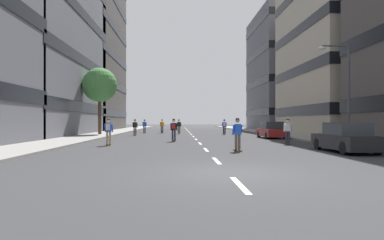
% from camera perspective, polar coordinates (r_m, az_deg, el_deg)
% --- Properties ---
extents(ground_plane, '(184.58, 184.58, 0.00)m').
position_cam_1_polar(ground_plane, '(41.09, -0.27, -2.35)').
color(ground_plane, '#333335').
extents(sidewalk_left, '(3.70, 84.60, 0.14)m').
position_cam_1_polar(sidewalk_left, '(45.70, -13.22, -2.03)').
color(sidewalk_left, gray).
rests_on(sidewalk_left, ground_plane).
extents(sidewalk_right, '(3.70, 84.60, 0.14)m').
position_cam_1_polar(sidewalk_right, '(46.39, 12.10, -2.00)').
color(sidewalk_right, gray).
rests_on(sidewalk_right, ground_plane).
extents(lane_markings, '(0.16, 72.20, 0.01)m').
position_cam_1_polar(lane_markings, '(43.32, -0.39, -2.22)').
color(lane_markings, silver).
rests_on(lane_markings, ground_plane).
extents(building_left_mid, '(13.55, 22.10, 20.51)m').
position_cam_1_polar(building_left_mid, '(41.65, -27.26, 12.01)').
color(building_left_mid, slate).
rests_on(building_left_mid, ground_plane).
extents(building_left_far, '(13.55, 20.57, 28.08)m').
position_cam_1_polar(building_left_far, '(60.27, -19.30, 11.90)').
color(building_left_far, '#4C4744').
rests_on(building_left_far, ground_plane).
extents(building_right_mid, '(13.55, 16.50, 27.06)m').
position_cam_1_polar(building_right_mid, '(43.81, 26.21, 15.82)').
color(building_right_mid, '#BCB29E').
rests_on(building_right_mid, ground_plane).
extents(building_right_far, '(13.55, 16.34, 19.95)m').
position_cam_1_polar(building_right_far, '(60.53, 17.25, 7.94)').
color(building_right_far, slate).
rests_on(building_right_far, ground_plane).
extents(parked_car_near, '(1.82, 4.40, 1.52)m').
position_cam_1_polar(parked_car_near, '(31.22, 13.55, -1.78)').
color(parked_car_near, maroon).
rests_on(parked_car_near, ground_plane).
extents(parked_car_mid, '(1.82, 4.40, 1.52)m').
position_cam_1_polar(parked_car_mid, '(18.70, 24.98, -2.91)').
color(parked_car_mid, black).
rests_on(parked_car_mid, ground_plane).
extents(street_tree_near, '(3.74, 3.74, 7.24)m').
position_cam_1_polar(street_tree_near, '(37.63, -15.62, 5.79)').
color(street_tree_near, '#4C3823').
rests_on(street_tree_near, sidewalk_left).
extents(streetlamp_right, '(2.13, 0.30, 6.50)m').
position_cam_1_polar(streetlamp_right, '(24.08, 24.66, 5.91)').
color(streetlamp_right, '#3F3F44').
rests_on(streetlamp_right, sidewalk_right).
extents(skater_0, '(0.56, 0.92, 1.78)m').
position_cam_1_polar(skater_0, '(25.46, -3.18, -1.45)').
color(skater_0, brown).
rests_on(skater_0, ground_plane).
extents(skater_1, '(0.55, 0.91, 1.78)m').
position_cam_1_polar(skater_1, '(43.13, -8.20, -0.93)').
color(skater_1, brown).
rests_on(skater_1, ground_plane).
extents(skater_2, '(0.53, 0.90, 1.78)m').
position_cam_1_polar(skater_2, '(22.05, -14.21, -1.67)').
color(skater_2, brown).
rests_on(skater_2, ground_plane).
extents(skater_3, '(0.55, 0.91, 1.78)m').
position_cam_1_polar(skater_3, '(23.33, 16.18, -1.65)').
color(skater_3, brown).
rests_on(skater_3, ground_plane).
extents(skater_4, '(0.57, 0.92, 1.78)m').
position_cam_1_polar(skater_4, '(17.60, 7.86, -2.17)').
color(skater_4, brown).
rests_on(skater_4, ground_plane).
extents(skater_5, '(0.55, 0.92, 1.78)m').
position_cam_1_polar(skater_5, '(42.67, -5.20, -0.94)').
color(skater_5, brown).
rests_on(skater_5, ground_plane).
extents(skater_6, '(0.53, 0.90, 1.78)m').
position_cam_1_polar(skater_6, '(35.99, -9.81, -1.05)').
color(skater_6, brown).
rests_on(skater_6, ground_plane).
extents(skater_7, '(0.54, 0.91, 1.78)m').
position_cam_1_polar(skater_7, '(39.92, -2.25, -1.00)').
color(skater_7, brown).
rests_on(skater_7, ground_plane).
extents(skater_8, '(0.55, 0.91, 1.78)m').
position_cam_1_polar(skater_8, '(38.48, 5.59, -0.99)').
color(skater_8, brown).
rests_on(skater_8, ground_plane).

